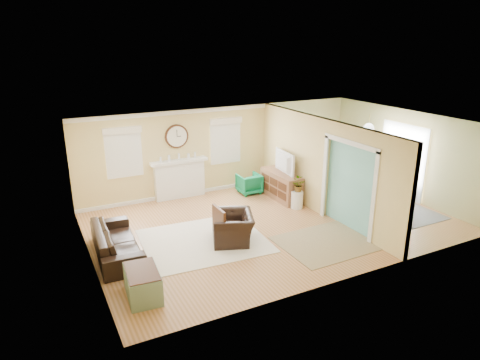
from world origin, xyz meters
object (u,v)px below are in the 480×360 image
at_px(eames_chair, 233,227).
at_px(dining_table, 372,196).
at_px(green_chair, 249,184).
at_px(sofa, 116,242).
at_px(credenza, 281,185).

height_order(eames_chair, dining_table, eames_chair).
xyz_separation_m(eames_chair, green_chair, (1.90, 2.74, -0.04)).
bearing_deg(dining_table, green_chair, 56.03).
height_order(sofa, dining_table, dining_table).
relative_size(eames_chair, green_chair, 1.58).
xyz_separation_m(eames_chair, dining_table, (4.43, 0.15, -0.02)).
height_order(green_chair, dining_table, dining_table).
bearing_deg(credenza, eames_chair, -143.02).
height_order(green_chair, credenza, credenza).
height_order(sofa, green_chair, sofa).
bearing_deg(green_chair, credenza, 128.51).
bearing_deg(dining_table, eames_chair, 103.53).
distance_m(eames_chair, green_chair, 3.33).
bearing_deg(green_chair, eames_chair, 56.30).
relative_size(green_chair, dining_table, 0.36).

